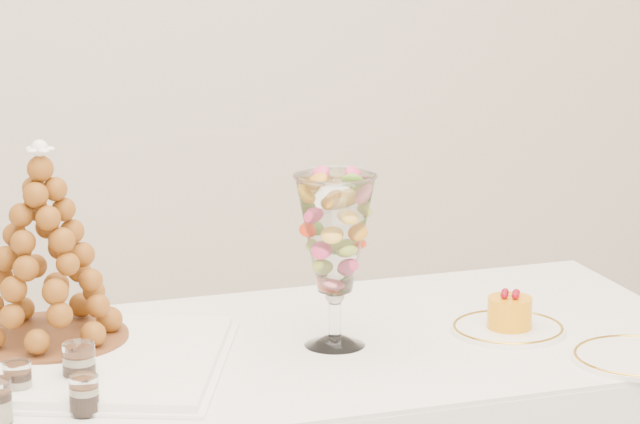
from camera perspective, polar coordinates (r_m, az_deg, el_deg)
name	(u,v)px	position (r m, az deg, el deg)	size (l,w,h in m)	color
lace_tray	(39,359)	(2.78, -10.52, -5.47)	(0.64, 0.48, 0.02)	white
macaron_vase	(335,236)	(2.79, 0.57, -0.91)	(0.15, 0.15, 0.32)	white
cake_plate	(508,329)	(2.94, 7.09, -4.41)	(0.22, 0.22, 0.01)	white
spare_plate	(637,358)	(2.82, 11.85, -5.41)	(0.24, 0.24, 0.01)	white
verrine_b	(18,380)	(2.62, -11.31, -6.24)	(0.05, 0.05, 0.07)	white
verrine_c	(79,365)	(2.66, -9.06, -5.71)	(0.06, 0.06, 0.08)	white
verrine_e	(84,395)	(2.53, -8.87, -6.83)	(0.05, 0.05, 0.07)	white
croquembouche	(44,244)	(2.81, -10.36, -1.18)	(0.30, 0.30, 0.37)	brown
mousse_cake	(510,312)	(2.93, 7.15, -3.76)	(0.09, 0.09, 0.07)	orange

